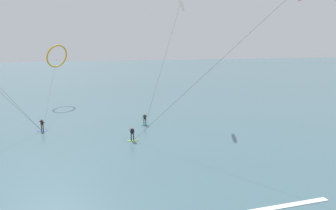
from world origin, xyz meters
TOP-DOWN VIEW (x-y plane):
  - sea_water at (0.00, 104.87)m, footprint 400.00×200.00m
  - surfer_lime at (-2.66, 26.09)m, footprint 1.40×0.57m
  - surfer_teal at (0.34, 32.73)m, footprint 1.40×0.68m
  - surfer_cobalt at (-13.56, 33.69)m, footprint 1.40×0.72m
  - kite_ivory at (7.69, 38.67)m, footprint 8.70×7.71m
  - kite_amber at (-12.26, 55.02)m, footprint 4.67×23.50m

SIDE VIEW (x-z plane):
  - sea_water at x=0.00m, z-range 0.00..0.08m
  - surfer_lime at x=-2.66m, z-range -0.03..1.67m
  - surfer_teal at x=0.34m, z-range -0.03..1.67m
  - surfer_cobalt at x=-13.56m, z-range -0.03..1.67m
  - kite_amber at x=-12.26m, z-range 3.48..14.99m
  - kite_ivory at x=7.69m, z-range 8.28..28.02m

